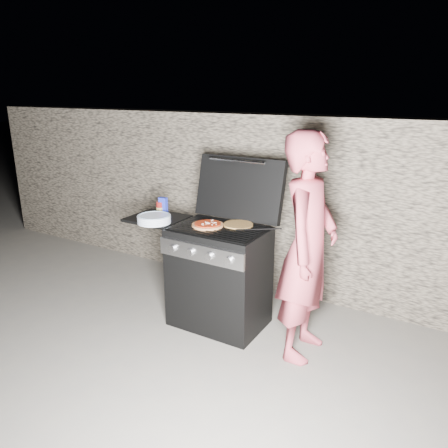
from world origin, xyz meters
The scene contains 10 objects.
ground centered at (0.00, 0.00, 0.00)m, with size 50.00×50.00×0.00m, color #66615C.
stone_wall centered at (0.00, 1.05, 0.90)m, with size 8.00×0.35×1.80m, color gray.
gas_grill centered at (-0.25, 0.00, 0.46)m, with size 1.34×0.79×0.91m, color black, non-canonical shape.
pizza_topped centered at (-0.10, -0.02, 0.93)m, with size 0.27×0.27×0.03m, color tan, non-canonical shape.
pizza_plain centered at (0.11, 0.14, 0.92)m, with size 0.26×0.26×0.01m, color #E0A951.
sauce_jar centered at (-0.71, 0.10, 0.96)m, with size 0.08×0.08×0.12m, color maroon.
blue_carton centered at (-0.68, 0.10, 0.98)m, with size 0.08×0.04×0.16m, color #1D29B5.
plate_stack centered at (-0.58, -0.15, 0.94)m, with size 0.30×0.30×0.07m, color silver.
person centered at (0.80, -0.03, 0.88)m, with size 0.65×0.42×1.77m, color #AD3F4C.
tongs centered at (0.37, 0.00, 0.95)m, with size 0.01×0.01×0.41m, color black.
Camera 1 is at (1.83, -3.02, 2.04)m, focal length 35.00 mm.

